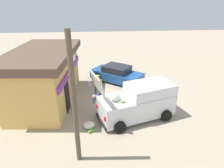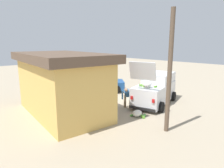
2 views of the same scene
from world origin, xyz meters
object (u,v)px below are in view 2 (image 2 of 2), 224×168
(storefront_bar, at_px, (62,83))
(paint_bucket, at_px, (82,95))
(delivery_van, at_px, (155,89))
(unloaded_banana_pile, at_px, (138,114))
(parked_sedan, at_px, (99,84))
(customer_bending, at_px, (127,95))
(vendor_standing, at_px, (106,88))

(storefront_bar, relative_size, paint_bucket, 17.40)
(delivery_van, relative_size, unloaded_banana_pile, 5.97)
(storefront_bar, distance_m, paint_bucket, 3.77)
(parked_sedan, xyz_separation_m, customer_bending, (-4.80, 1.57, 0.21))
(delivery_van, bearing_deg, storefront_bar, 66.66)
(delivery_van, bearing_deg, parked_sedan, 6.99)
(storefront_bar, bearing_deg, parked_sedan, -59.70)
(parked_sedan, height_order, paint_bucket, parked_sedan)
(customer_bending, relative_size, unloaded_banana_pile, 1.72)
(storefront_bar, distance_m, customer_bending, 3.98)
(parked_sedan, xyz_separation_m, unloaded_banana_pile, (-6.18, 2.15, -0.48))
(vendor_standing, bearing_deg, delivery_van, -138.29)
(vendor_standing, height_order, paint_bucket, vendor_standing)
(parked_sedan, xyz_separation_m, vendor_standing, (-2.78, 1.60, 0.31))
(customer_bending, height_order, unloaded_banana_pile, customer_bending)
(unloaded_banana_pile, bearing_deg, parked_sedan, -19.18)
(parked_sedan, distance_m, customer_bending, 5.05)
(storefront_bar, height_order, parked_sedan, storefront_bar)
(delivery_van, bearing_deg, vendor_standing, 41.71)
(unloaded_banana_pile, bearing_deg, paint_bucket, 0.91)
(paint_bucket, bearing_deg, vendor_standing, -162.14)
(vendor_standing, distance_m, unloaded_banana_pile, 3.53)
(delivery_van, height_order, parked_sedan, delivery_van)
(storefront_bar, bearing_deg, vendor_standing, -88.12)
(unloaded_banana_pile, xyz_separation_m, paint_bucket, (5.37, 0.09, 0.04))
(vendor_standing, bearing_deg, unloaded_banana_pile, 170.81)
(delivery_van, xyz_separation_m, paint_bucket, (4.49, 2.88, -0.78))
(storefront_bar, distance_m, vendor_standing, 3.45)
(vendor_standing, xyz_separation_m, paint_bucket, (1.97, 0.64, -0.75))
(unloaded_banana_pile, relative_size, paint_bucket, 1.96)
(unloaded_banana_pile, bearing_deg, delivery_van, -72.63)
(delivery_van, bearing_deg, unloaded_banana_pile, 107.37)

